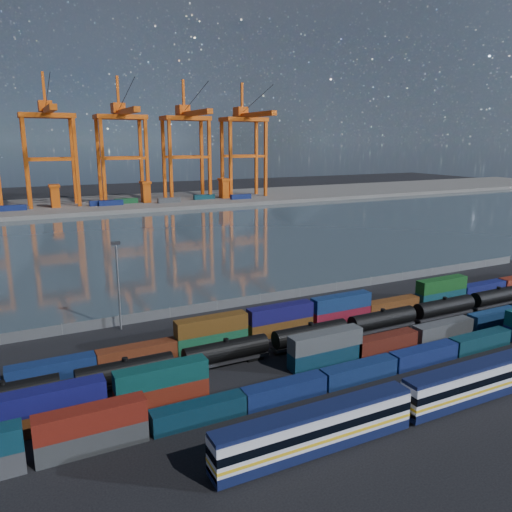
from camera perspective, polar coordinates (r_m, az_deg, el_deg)
name	(u,v)px	position (r m, az deg, el deg)	size (l,w,h in m)	color
ground	(337,351)	(85.41, 9.24, -10.67)	(700.00, 700.00, 0.00)	black
harbor_water	(160,240)	(177.53, -10.94, 1.76)	(700.00, 700.00, 0.00)	#324149
far_quay	(104,204)	(278.78, -16.94, 5.70)	(700.00, 70.00, 2.00)	#514F4C
distant_mountains	(34,75)	(1676.81, -24.07, 18.39)	(2470.00, 1100.00, 520.00)	#1E2630
passenger_train	(478,381)	(75.13, 24.07, -12.93)	(76.94, 3.08, 5.28)	silver
container_row_south	(427,350)	(83.94, 19.00, -10.09)	(139.96, 2.48, 5.29)	#3E4043
container_row_mid	(300,358)	(77.41, 5.03, -11.55)	(142.25, 2.52, 5.37)	#424447
container_row_north	(354,309)	(99.36, 11.13, -5.93)	(141.73, 2.54, 5.41)	#101852
tanker_string	(270,343)	(81.98, 1.62, -9.89)	(122.59, 3.03, 4.33)	black
waterfront_fence	(260,299)	(107.38, 0.48, -4.90)	(160.12, 0.12, 2.20)	#595B5E
yard_light_mast	(118,281)	(93.75, -15.49, -2.78)	(1.60, 0.40, 16.60)	slate
gantry_cranes	(86,127)	(269.03, -18.87, 13.76)	(200.40, 48.78, 66.05)	#D04F0E
quay_containers	(87,204)	(262.57, -18.78, 5.65)	(172.58, 10.99, 2.60)	navy
straddle_carriers	(102,193)	(267.82, -17.19, 6.87)	(140.00, 7.00, 11.10)	#D04F0E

